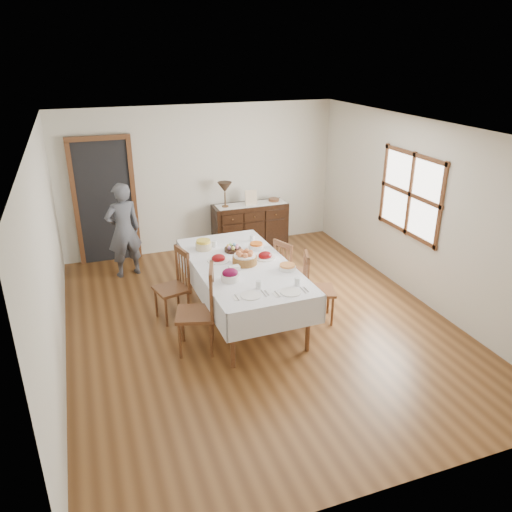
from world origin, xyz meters
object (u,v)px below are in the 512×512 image
object	(u,v)px
chair_left_far	(174,284)
sideboard	(250,225)
person	(123,227)
table_lamp	(225,188)
chair_right_near	(315,287)
chair_right_far	(288,269)
chair_left_near	(200,309)
dining_table	(242,271)

from	to	relation	value
chair_left_far	sideboard	distance (m)	2.86
sideboard	person	world-z (taller)	person
table_lamp	chair_right_near	bearing A→B (deg)	-81.94
chair_right_far	sideboard	world-z (taller)	chair_right_far
chair_left_near	chair_left_far	xyz separation A→B (m)	(-0.14, 0.91, -0.06)
chair_left_far	sideboard	xyz separation A→B (m)	(1.85, 2.18, -0.09)
chair_right_near	chair_right_far	bearing A→B (deg)	25.28
chair_right_near	sideboard	size ratio (longest dim) A/B	0.72
sideboard	table_lamp	xyz separation A→B (m)	(-0.48, -0.03, 0.77)
sideboard	table_lamp	bearing A→B (deg)	-176.91
chair_left_near	chair_left_far	bearing A→B (deg)	-154.60
table_lamp	chair_right_far	bearing A→B (deg)	-81.67
chair_left_far	sideboard	size ratio (longest dim) A/B	0.72
chair_right_far	table_lamp	xyz separation A→B (m)	(-0.32, 2.16, 0.71)
dining_table	chair_left_near	distance (m)	0.91
sideboard	chair_left_near	bearing A→B (deg)	-119.05
chair_right_near	chair_right_far	xyz separation A→B (m)	(-0.09, 0.71, -0.03)
chair_right_near	sideboard	xyz separation A→B (m)	(0.07, 2.90, -0.09)
person	chair_left_far	bearing A→B (deg)	91.98
chair_right_near	chair_left_near	bearing A→B (deg)	114.48
chair_left_far	table_lamp	xyz separation A→B (m)	(1.37, 2.15, 0.68)
chair_left_far	chair_right_far	distance (m)	1.69
dining_table	sideboard	xyz separation A→B (m)	(1.00, 2.55, -0.32)
chair_right_near	chair_left_far	bearing A→B (deg)	85.95
chair_left_near	chair_left_far	size ratio (longest dim) A/B	1.12
chair_left_near	chair_right_far	size ratio (longest dim) A/B	1.19
person	table_lamp	bearing A→B (deg)	-179.07
chair_right_near	chair_right_far	distance (m)	0.71
chair_left_near	chair_right_near	bearing A→B (deg)	113.23
dining_table	person	distance (m)	2.43
chair_left_far	table_lamp	bearing A→B (deg)	133.31
person	table_lamp	size ratio (longest dim) A/B	3.62
dining_table	chair_left_near	size ratio (longest dim) A/B	2.20
person	table_lamp	xyz separation A→B (m)	(1.85, 0.49, 0.35)
sideboard	table_lamp	distance (m)	0.90
sideboard	chair_right_near	bearing A→B (deg)	-91.44
person	chair_right_far	bearing A→B (deg)	128.28
dining_table	chair_left_near	bearing A→B (deg)	-144.54
dining_table	chair_left_near	xyz separation A→B (m)	(-0.71, -0.53, -0.17)
chair_right_far	person	bearing A→B (deg)	29.91
chair_right_far	sideboard	size ratio (longest dim) A/B	0.68
chair_left_far	chair_right_far	bearing A→B (deg)	75.36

